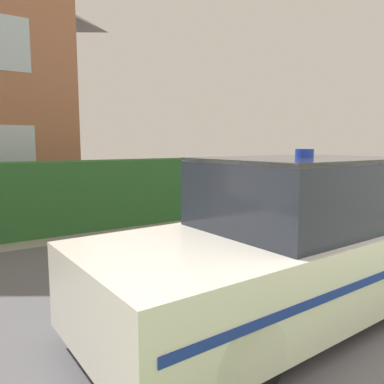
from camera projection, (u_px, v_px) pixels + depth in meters
The scene contains 3 objects.
road_strip at pixel (238, 265), 5.43m from camera, with size 28.00×5.30×0.01m, color #5B5B60.
garden_hedge at pixel (105, 193), 7.99m from camera, with size 9.22×0.77×1.42m, color #2D662D.
police_car at pixel (294, 243), 3.82m from camera, with size 4.38×1.78×1.69m.
Camera 1 is at (-3.50, -0.71, 1.75)m, focal length 35.00 mm.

